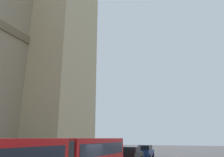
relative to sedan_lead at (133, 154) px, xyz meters
The scene contains 2 objects.
sedan_lead is the anchor object (origin of this frame).
sedan_trailing 6.81m from the sedan_lead, ahead, with size 4.40×1.86×1.85m.
Camera 1 is at (-14.08, -6.13, 2.92)m, focal length 34.22 mm.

